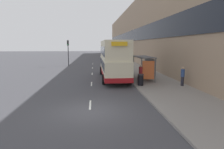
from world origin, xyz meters
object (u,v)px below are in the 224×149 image
double_decker_bus_near (113,59)px  car_0 (105,56)px  pedestrian_1 (141,74)px  traffic_light_far_kerb (68,48)px  pedestrian_at_shelter (183,76)px  litter_bin (141,80)px  bus_shelter (146,64)px

double_decker_bus_near → car_0: double_decker_bus_near is taller
pedestrian_1 → traffic_light_far_kerb: size_ratio=0.39×
car_0 → pedestrian_at_shelter: 34.85m
double_decker_bus_near → car_0: size_ratio=2.72×
pedestrian_at_shelter → litter_bin: size_ratio=1.67×
bus_shelter → litter_bin: 3.33m
bus_shelter → litter_bin: bus_shelter is taller
traffic_light_far_kerb → car_0: bearing=63.1°
double_decker_bus_near → pedestrian_1: 4.45m
pedestrian_1 → litter_bin: 1.15m
bus_shelter → pedestrian_at_shelter: bearing=-52.9°
bus_shelter → car_0: bus_shelter is taller
double_decker_bus_near → traffic_light_far_kerb: 16.17m
pedestrian_1 → litter_bin: (-0.24, -1.05, -0.40)m
double_decker_bus_near → litter_bin: size_ratio=10.21×
pedestrian_at_shelter → litter_bin: (-3.77, 0.52, -0.36)m
bus_shelter → pedestrian_1: size_ratio=2.30×
double_decker_bus_near → litter_bin: bearing=-65.9°
bus_shelter → double_decker_bus_near: size_ratio=0.39×
double_decker_bus_near → traffic_light_far_kerb: traffic_light_far_kerb is taller
double_decker_bus_near → car_0: 29.33m
car_0 → pedestrian_1: 32.93m
bus_shelter → litter_bin: bearing=-113.2°
litter_bin → bus_shelter: bearing=66.8°
litter_bin → traffic_light_far_kerb: (-8.95, 19.25, 2.51)m
pedestrian_1 → car_0: bearing=93.0°
litter_bin → pedestrian_at_shelter: bearing=-7.8°
pedestrian_at_shelter → litter_bin: 3.83m
litter_bin → pedestrian_1: bearing=77.2°
bus_shelter → double_decker_bus_near: double_decker_bus_near is taller
bus_shelter → pedestrian_at_shelter: size_ratio=2.40×
bus_shelter → pedestrian_at_shelter: 4.31m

